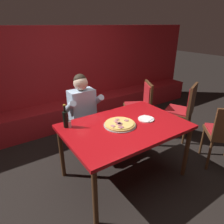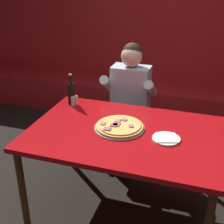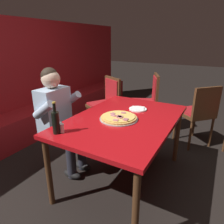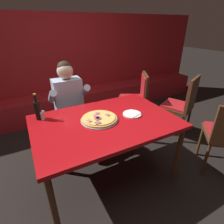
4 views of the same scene
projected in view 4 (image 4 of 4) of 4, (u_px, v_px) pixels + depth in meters
ground_plane at (106, 173)px, 2.22m from camera, size 24.00×24.00×0.00m
booth_wall_panel at (58, 66)px, 3.51m from camera, size 6.80×0.16×1.90m
booth_bench at (66, 104)px, 3.59m from camera, size 6.46×0.48×0.46m
main_dining_table at (105, 126)px, 1.90m from camera, size 1.50×1.02×0.78m
pizza at (99, 119)px, 1.87m from camera, size 0.40×0.40×0.05m
plate_white_paper at (132, 114)px, 1.98m from camera, size 0.21×0.21×0.02m
beer_bottle at (38, 110)px, 1.85m from camera, size 0.07×0.07×0.29m
shaker_parmesan at (42, 117)px, 1.86m from camera, size 0.04×0.04×0.09m
shaker_oregano at (43, 115)px, 1.90m from camera, size 0.04×0.04×0.09m
diner_seated_blue_shirt at (70, 104)px, 2.42m from camera, size 0.53×0.53×1.27m
dining_chair_far_right at (137, 96)px, 3.01m from camera, size 0.60×0.60×0.97m
dining_chair_by_booth at (182, 103)px, 2.76m from camera, size 0.58×0.58×1.01m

